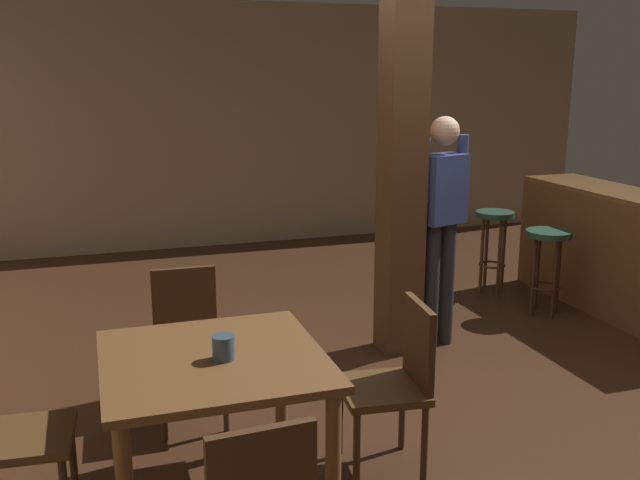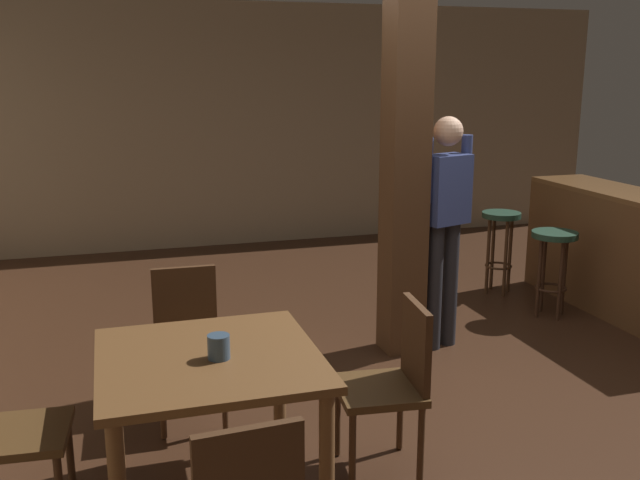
{
  "view_description": "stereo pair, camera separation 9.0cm",
  "coord_description": "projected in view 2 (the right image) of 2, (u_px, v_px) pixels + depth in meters",
  "views": [
    {
      "loc": [
        -2.25,
        -3.8,
        2.03
      ],
      "look_at": [
        -0.98,
        0.1,
        1.05
      ],
      "focal_mm": 40.0,
      "sensor_mm": 36.0,
      "label": 1
    },
    {
      "loc": [
        -2.16,
        -3.83,
        2.03
      ],
      "look_at": [
        -0.98,
        0.1,
        1.05
      ],
      "focal_mm": 40.0,
      "sensor_mm": 36.0,
      "label": 2
    }
  ],
  "objects": [
    {
      "name": "ground_plane",
      "position": [
        468.0,
        391.0,
        4.64
      ],
      "size": [
        10.8,
        10.8,
        0.0
      ],
      "primitive_type": "plane",
      "color": "#382114"
    },
    {
      "name": "wall_back",
      "position": [
        292.0,
        125.0,
        8.51
      ],
      "size": [
        8.0,
        0.1,
        2.8
      ],
      "primitive_type": "cube",
      "color": "gray",
      "rests_on": "ground_plane"
    },
    {
      "name": "pillar",
      "position": [
        405.0,
        163.0,
        5.03
      ],
      "size": [
        0.28,
        0.28,
        2.8
      ],
      "primitive_type": "cube",
      "color": "#4C301C",
      "rests_on": "ground_plane"
    },
    {
      "name": "dining_table",
      "position": [
        210.0,
        378.0,
        3.33
      ],
      "size": [
        1.02,
        1.02,
        0.74
      ],
      "color": "brown",
      "rests_on": "ground_plane"
    },
    {
      "name": "chair_north",
      "position": [
        188.0,
        336.0,
        4.19
      ],
      "size": [
        0.43,
        0.43,
        0.89
      ],
      "color": "#4C3319",
      "rests_on": "ground_plane"
    },
    {
      "name": "chair_east",
      "position": [
        393.0,
        378.0,
        3.62
      ],
      "size": [
        0.46,
        0.46,
        0.89
      ],
      "color": "#4C3319",
      "rests_on": "ground_plane"
    },
    {
      "name": "chair_west",
      "position": [
        0.0,
        425.0,
        3.15
      ],
      "size": [
        0.45,
        0.45,
        0.89
      ],
      "color": "#4C3319",
      "rests_on": "ground_plane"
    },
    {
      "name": "napkin_cup",
      "position": [
        219.0,
        347.0,
        3.26
      ],
      "size": [
        0.1,
        0.1,
        0.11
      ],
      "primitive_type": "cylinder",
      "color": "#33475B",
      "rests_on": "dining_table"
    },
    {
      "name": "standing_person",
      "position": [
        445.0,
        216.0,
        5.17
      ],
      "size": [
        0.47,
        0.29,
        1.72
      ],
      "color": "navy",
      "rests_on": "ground_plane"
    },
    {
      "name": "bar_counter",
      "position": [
        623.0,
        255.0,
        5.93
      ],
      "size": [
        0.56,
        2.24,
        1.05
      ],
      "color": "brown",
      "rests_on": "ground_plane"
    },
    {
      "name": "bar_stool_near",
      "position": [
        554.0,
        252.0,
        5.93
      ],
      "size": [
        0.38,
        0.38,
        0.73
      ],
      "color": "#1E3828",
      "rests_on": "ground_plane"
    },
    {
      "name": "bar_stool_mid",
      "position": [
        500.0,
        233.0,
        6.56
      ],
      "size": [
        0.35,
        0.35,
        0.77
      ],
      "color": "#1E3828",
      "rests_on": "ground_plane"
    }
  ]
}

